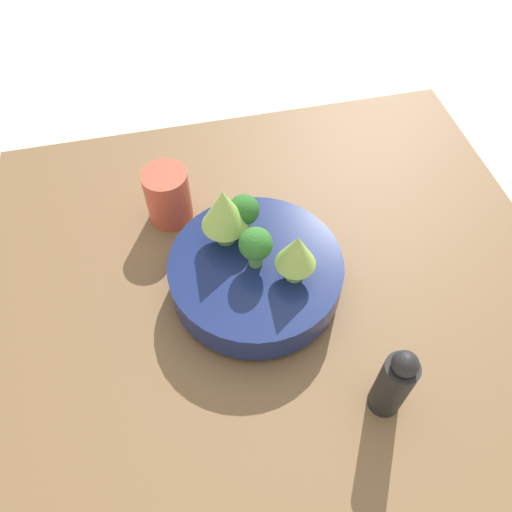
% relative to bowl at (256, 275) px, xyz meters
% --- Properties ---
extents(ground_plane, '(6.00, 6.00, 0.00)m').
position_rel_bowl_xyz_m(ground_plane, '(-0.04, -0.00, -0.08)').
color(ground_plane, beige).
extents(table, '(0.93, 0.85, 0.04)m').
position_rel_bowl_xyz_m(table, '(-0.04, -0.00, -0.06)').
color(table, brown).
rests_on(table, ground_plane).
extents(bowl, '(0.27, 0.27, 0.07)m').
position_rel_bowl_xyz_m(bowl, '(0.00, 0.00, 0.00)').
color(bowl, navy).
rests_on(bowl, table).
extents(broccoli_floret_center, '(0.05, 0.05, 0.07)m').
position_rel_bowl_xyz_m(broccoli_floret_center, '(0.00, -0.00, 0.07)').
color(broccoli_floret_center, '#609347').
rests_on(broccoli_floret_center, bowl).
extents(broccoli_floret_front, '(0.05, 0.05, 0.07)m').
position_rel_bowl_xyz_m(broccoli_floret_front, '(0.00, -0.07, 0.07)').
color(broccoli_floret_front, '#7AB256').
rests_on(broccoli_floret_front, bowl).
extents(romanesco_piece_far, '(0.06, 0.06, 0.09)m').
position_rel_bowl_xyz_m(romanesco_piece_far, '(-0.05, 0.03, 0.09)').
color(romanesco_piece_far, '#7AB256').
rests_on(romanesco_piece_far, bowl).
extents(romanesco_piece_near, '(0.07, 0.07, 0.11)m').
position_rel_bowl_xyz_m(romanesco_piece_near, '(0.04, -0.06, 0.10)').
color(romanesco_piece_near, '#609347').
rests_on(romanesco_piece_near, bowl).
extents(cup, '(0.08, 0.08, 0.10)m').
position_rel_bowl_xyz_m(cup, '(0.11, -0.19, 0.01)').
color(cup, '#C64C38').
rests_on(cup, table).
extents(pepper_mill, '(0.04, 0.04, 0.15)m').
position_rel_bowl_xyz_m(pepper_mill, '(-0.13, 0.22, 0.03)').
color(pepper_mill, black).
rests_on(pepper_mill, table).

